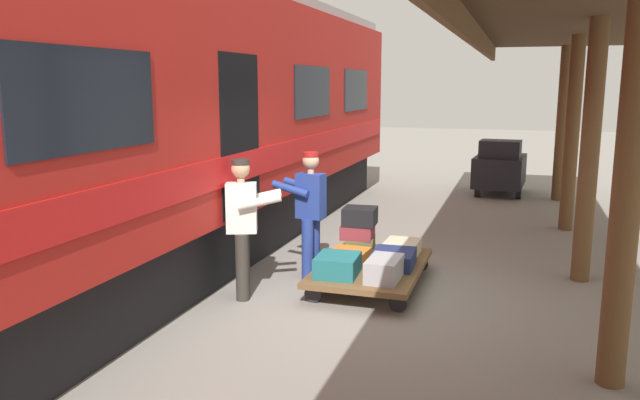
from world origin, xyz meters
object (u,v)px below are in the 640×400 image
Objects in this scene: porter_by_door at (244,224)px; suitcase_teal_softside at (338,265)px; train_car at (137,124)px; suitcase_navy_fabric at (394,259)px; suitcase_olive_duffel at (360,244)px; suitcase_gray_aluminum at (384,269)px; suitcase_burgundy_valise at (358,231)px; suitcase_cream_canvas at (402,248)px; suitcase_black_hardshell at (360,216)px; luggage_cart at (371,268)px; porter_in_overalls at (309,210)px; baggage_tug at (500,168)px; suitcase_orange_carryall at (350,256)px.

suitcase_teal_softside is at bearing -162.42° from porter_by_door.
train_car reaches higher than porter_by_door.
suitcase_olive_duffel is at bearing -44.46° from suitcase_navy_fabric.
suitcase_burgundy_valise is at bearing -61.02° from suitcase_gray_aluminum.
suitcase_cream_canvas is 1.14m from suitcase_gray_aluminum.
suitcase_olive_duffel is 1.19× the size of suitcase_black_hardshell.
suitcase_teal_softside is 0.58m from suitcase_gray_aluminum.
suitcase_burgundy_valise reaches higher than suitcase_teal_softside.
suitcase_black_hardshell is (-2.81, -0.95, -1.26)m from train_car.
suitcase_gray_aluminum is (-0.29, 0.57, 0.17)m from luggage_cart.
suitcase_burgundy_valise reaches higher than luggage_cart.
suitcase_black_hardshell is at bearing -127.59° from porter_by_door.
suitcase_black_hardshell is at bearing -90.25° from suitcase_teal_softside.
baggage_tug is (-2.20, -7.50, -0.30)m from porter_in_overalls.
porter_in_overalls is at bearing 21.96° from suitcase_cream_canvas.
porter_in_overalls is at bearing -4.82° from suitcase_navy_fabric.
suitcase_olive_duffel is at bearing -90.00° from suitcase_orange_carryall.
suitcase_cream_canvas is at bearing -117.00° from suitcase_teal_softside.
baggage_tug reaches higher than suitcase_cream_canvas.
suitcase_gray_aluminum is 1.29× the size of suitcase_orange_carryall.
baggage_tug is (-1.65, -7.06, 0.04)m from suitcase_burgundy_valise.
suitcase_black_hardshell is (0.57, 0.07, 0.42)m from suitcase_cream_canvas.
suitcase_cream_canvas is at bearing -177.26° from suitcase_burgundy_valise.
suitcase_teal_softside is at bearing 90.00° from suitcase_olive_duffel.
suitcase_cream_canvas is at bearing -135.54° from suitcase_orange_carryall.
baggage_tug is at bearing -106.34° from porter_in_overalls.
luggage_cart is 3.95× the size of suitcase_olive_duffel.
luggage_cart is at bearing -63.00° from suitcase_gray_aluminum.
suitcase_burgundy_valise reaches higher than suitcase_cream_canvas.
porter_by_door is at bearing 72.43° from baggage_tug.
baggage_tug is at bearing -97.74° from suitcase_navy_fabric.
suitcase_navy_fabric is 0.36× the size of baggage_tug.
suitcase_cream_canvas is 1.37m from porter_in_overalls.
porter_by_door is at bearing 53.82° from suitcase_olive_duffel.
suitcase_orange_carryall is 0.26× the size of baggage_tug.
baggage_tug reaches higher than luggage_cart.
baggage_tug is at bearing -102.92° from suitcase_olive_duffel.
suitcase_black_hardshell is at bearing 77.24° from baggage_tug.
suitcase_burgundy_valise is (0.03, -0.54, 0.21)m from suitcase_orange_carryall.
suitcase_teal_softside is at bearing 0.00° from suitcase_gray_aluminum.
train_car is 3.26m from suitcase_teal_softside.
suitcase_teal_softside reaches higher than suitcase_orange_carryall.
porter_in_overalls is (-2.22, -0.55, -1.14)m from train_car.
suitcase_burgundy_valise is at bearing -88.23° from suitcase_teal_softside.
porter_by_door is at bearing 33.59° from luggage_cart.
suitcase_navy_fabric is at bearing 90.00° from suitcase_cream_canvas.
porter_by_door reaches higher than luggage_cart.
suitcase_orange_carryall is at bearing 89.46° from suitcase_black_hardshell.
suitcase_navy_fabric is 0.37× the size of porter_in_overalls.
porter_in_overalls reaches higher than suitcase_gray_aluminum.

